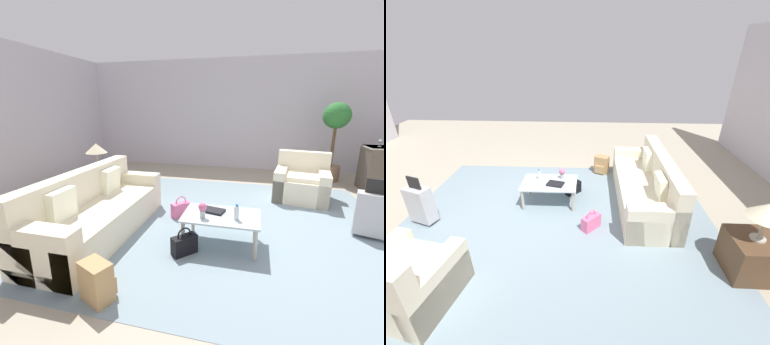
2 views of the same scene
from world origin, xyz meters
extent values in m
plane|color=#A89E89|center=(0.00, 0.00, 0.00)|extent=(12.00, 12.00, 0.00)
cube|color=silver|center=(0.00, 4.06, 1.55)|extent=(10.24, 0.12, 3.10)
cube|color=gray|center=(-0.60, 0.20, 0.00)|extent=(5.20, 4.40, 0.01)
cube|color=beige|center=(-2.10, -0.60, 0.23)|extent=(0.87, 2.44, 0.45)
cube|color=beige|center=(-2.42, -0.60, 0.46)|extent=(0.22, 2.44, 0.91)
cube|color=beige|center=(-2.10, 0.50, 0.31)|extent=(0.87, 0.24, 0.63)
cube|color=beige|center=(-2.10, -1.70, 0.31)|extent=(0.87, 0.24, 0.63)
cube|color=white|center=(-2.26, -0.05, 0.63)|extent=(0.17, 0.40, 0.41)
cube|color=white|center=(-2.26, -1.15, 0.63)|extent=(0.14, 0.40, 0.41)
cube|color=beige|center=(0.90, 1.60, 0.22)|extent=(1.12, 1.07, 0.44)
cube|color=beige|center=(0.96, 1.95, 0.45)|extent=(1.00, 0.37, 0.91)
cube|color=beige|center=(1.28, 1.53, 0.30)|extent=(0.36, 0.94, 0.60)
cube|color=beige|center=(0.52, 1.67, 0.30)|extent=(0.36, 0.94, 0.60)
cube|color=white|center=(0.89, 1.55, 0.48)|extent=(0.84, 0.77, 0.08)
cube|color=silver|center=(-0.40, -0.50, 0.42)|extent=(0.99, 0.64, 0.02)
cylinder|color=#ADA899|center=(-0.85, -0.23, 0.20)|extent=(0.05, 0.05, 0.40)
cylinder|color=#ADA899|center=(0.05, -0.23, 0.20)|extent=(0.05, 0.05, 0.40)
cylinder|color=#ADA899|center=(-0.85, -0.77, 0.20)|extent=(0.05, 0.05, 0.40)
cylinder|color=#ADA899|center=(0.05, -0.77, 0.20)|extent=(0.05, 0.05, 0.40)
cylinder|color=silver|center=(-0.20, -0.60, 0.52)|extent=(0.06, 0.06, 0.18)
cylinder|color=#2D6BBC|center=(-0.20, -0.60, 0.62)|extent=(0.04, 0.04, 0.02)
cube|color=black|center=(-0.52, -0.42, 0.44)|extent=(0.33, 0.26, 0.03)
cylinder|color=#B2B7BC|center=(-0.62, -0.65, 0.48)|extent=(0.07, 0.07, 0.10)
sphere|color=#DB6693|center=(-0.62, -0.65, 0.58)|extent=(0.11, 0.11, 0.11)
cube|color=#513823|center=(-3.20, 1.00, 0.27)|extent=(0.59, 0.59, 0.54)
cylinder|color=#ADA899|center=(-3.20, 1.00, 0.55)|extent=(0.18, 0.18, 0.02)
cylinder|color=#ADA899|center=(-3.20, 1.00, 0.71)|extent=(0.04, 0.04, 0.30)
cone|color=beige|center=(-3.20, 1.00, 0.96)|extent=(0.44, 0.44, 0.20)
cylinder|color=silver|center=(2.53, 2.59, 0.97)|extent=(0.07, 0.07, 0.01)
cylinder|color=silver|center=(2.53, 2.59, 1.01)|extent=(0.01, 0.01, 0.08)
sphere|color=silver|center=(2.53, 2.59, 1.08)|extent=(0.08, 0.08, 0.08)
cube|color=#B7B7BC|center=(1.60, 0.20, 0.35)|extent=(0.45, 0.33, 0.60)
cube|color=black|center=(1.60, 0.20, 0.75)|extent=(0.24, 0.10, 0.20)
cylinder|color=black|center=(1.47, 0.24, 0.03)|extent=(0.03, 0.05, 0.05)
cylinder|color=black|center=(1.73, 0.16, 0.03)|extent=(0.03, 0.05, 0.05)
cube|color=pink|center=(-1.17, 0.23, 0.12)|extent=(0.32, 0.33, 0.24)
torus|color=pink|center=(-1.17, 0.23, 0.26)|extent=(0.15, 0.16, 0.20)
cube|color=black|center=(-0.81, -0.84, 0.12)|extent=(0.32, 0.33, 0.24)
torus|color=black|center=(-0.81, -0.84, 0.26)|extent=(0.15, 0.16, 0.20)
cube|color=tan|center=(-1.40, -1.80, 0.20)|extent=(0.35, 0.30, 0.40)
cube|color=tan|center=(-1.35, -1.69, 0.12)|extent=(0.22, 0.14, 0.18)
cylinder|color=#84664C|center=(1.80, 3.20, 0.19)|extent=(0.45, 0.45, 0.38)
cylinder|color=brown|center=(1.80, 3.20, 0.83)|extent=(0.07, 0.07, 0.91)
sphere|color=#2D7533|center=(1.80, 3.20, 1.58)|extent=(0.61, 0.61, 0.61)
camera|label=1|loc=(-0.03, -3.60, 1.81)|focal=24.00mm
camera|label=2|loc=(-1.12, 3.54, 2.69)|focal=24.00mm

